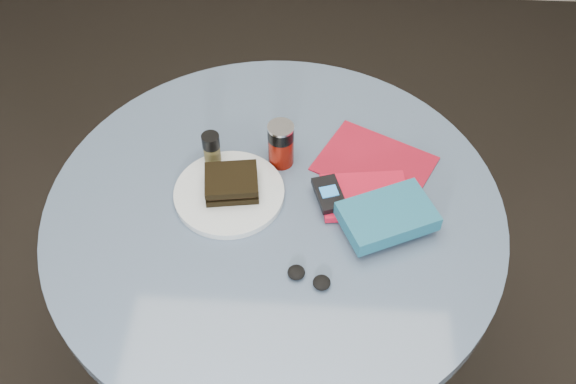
# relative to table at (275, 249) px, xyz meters

# --- Properties ---
(ground) EXTENTS (4.00, 4.00, 0.00)m
(ground) POSITION_rel_table_xyz_m (0.00, 0.00, -0.59)
(ground) COLOR black
(ground) RESTS_ON ground
(table) EXTENTS (1.00, 1.00, 0.75)m
(table) POSITION_rel_table_xyz_m (0.00, 0.00, 0.00)
(table) COLOR black
(table) RESTS_ON ground
(plate) EXTENTS (0.31, 0.31, 0.02)m
(plate) POSITION_rel_table_xyz_m (-0.10, 0.02, 0.17)
(plate) COLOR silver
(plate) RESTS_ON table
(sandwich) EXTENTS (0.13, 0.11, 0.04)m
(sandwich) POSITION_rel_table_xyz_m (-0.09, 0.03, 0.20)
(sandwich) COLOR black
(sandwich) RESTS_ON plate
(soda_can) EXTENTS (0.08, 0.08, 0.11)m
(soda_can) POSITION_rel_table_xyz_m (0.01, 0.13, 0.22)
(soda_can) COLOR #640E05
(soda_can) RESTS_ON table
(pepper_grinder) EXTENTS (0.05, 0.05, 0.09)m
(pepper_grinder) POSITION_rel_table_xyz_m (-0.15, 0.12, 0.21)
(pepper_grinder) COLOR #453E1D
(pepper_grinder) RESTS_ON table
(magazine) EXTENTS (0.30, 0.28, 0.00)m
(magazine) POSITION_rel_table_xyz_m (0.22, 0.14, 0.17)
(magazine) COLOR maroon
(magazine) RESTS_ON table
(red_book) EXTENTS (0.20, 0.15, 0.02)m
(red_book) POSITION_rel_table_xyz_m (0.20, 0.03, 0.18)
(red_book) COLOR #B10E28
(red_book) RESTS_ON magazine
(novel) EXTENTS (0.22, 0.19, 0.04)m
(novel) POSITION_rel_table_xyz_m (0.24, -0.04, 0.20)
(novel) COLOR #17526D
(novel) RESTS_ON red_book
(mp3_player) EXTENTS (0.08, 0.11, 0.02)m
(mp3_player) POSITION_rel_table_xyz_m (0.12, 0.02, 0.19)
(mp3_player) COLOR black
(mp3_player) RESTS_ON red_book
(headphones) EXTENTS (0.10, 0.07, 0.02)m
(headphones) POSITION_rel_table_xyz_m (0.08, -0.18, 0.17)
(headphones) COLOR black
(headphones) RESTS_ON table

